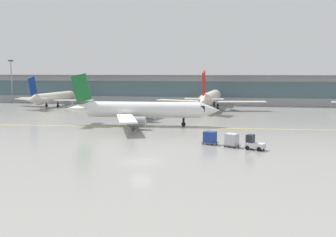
{
  "coord_description": "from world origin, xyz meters",
  "views": [
    {
      "loc": [
        11.06,
        -45.37,
        10.95
      ],
      "look_at": [
        0.14,
        18.63,
        3.0
      ],
      "focal_mm": 41.83,
      "sensor_mm": 36.0,
      "label": 1
    }
  ],
  "objects": [
    {
      "name": "apron_light_mast_0",
      "position": [
        -64.26,
        77.9,
        7.98
      ],
      "size": [
        1.8,
        0.36,
        14.58
      ],
      "color": "gray",
      "rests_on": "ground_plane"
    },
    {
      "name": "gate_airplane_0",
      "position": [
        -43.57,
        66.86,
        2.84
      ],
      "size": [
        26.49,
        28.57,
        9.46
      ],
      "rotation": [
        0.0,
        0.0,
        1.49
      ],
      "color": "silver",
      "rests_on": "ground_plane"
    },
    {
      "name": "taxiing_regional_jet",
      "position": [
        -7.14,
        30.45,
        3.13
      ],
      "size": [
        31.55,
        29.29,
        10.45
      ],
      "rotation": [
        0.0,
        0.0,
        0.06
      ],
      "color": "white",
      "rests_on": "ground_plane"
    },
    {
      "name": "baggage_tug",
      "position": [
        13.83,
        9.46,
        0.89
      ],
      "size": [
        2.95,
        2.46,
        2.1
      ],
      "rotation": [
        0.0,
        0.0,
        -0.45
      ],
      "color": "silver",
      "rests_on": "ground_plane"
    },
    {
      "name": "ground_plane",
      "position": [
        0.0,
        0.0,
        0.0
      ],
      "size": [
        400.0,
        400.0,
        0.0
      ],
      "primitive_type": "plane",
      "color": "gray"
    },
    {
      "name": "cargo_dolly_trailing",
      "position": [
        7.55,
        12.49,
        1.05
      ],
      "size": [
        2.59,
        2.35,
        1.94
      ],
      "rotation": [
        0.0,
        0.0,
        -0.45
      ],
      "color": "#595B60",
      "rests_on": "ground_plane"
    },
    {
      "name": "gate_airplane_1",
      "position": [
        4.35,
        65.17,
        3.32
      ],
      "size": [
        31.03,
        33.44,
        11.07
      ],
      "rotation": [
        0.0,
        0.0,
        1.5
      ],
      "color": "silver",
      "rests_on": "ground_plane"
    },
    {
      "name": "cargo_dolly_lead",
      "position": [
        10.79,
        10.93,
        1.05
      ],
      "size": [
        2.59,
        2.35,
        1.94
      ],
      "rotation": [
        0.0,
        0.0,
        -0.45
      ],
      "color": "#595B60",
      "rests_on": "ground_plane"
    },
    {
      "name": "terminal_concourse",
      "position": [
        0.0,
        85.72,
        4.92
      ],
      "size": [
        189.76,
        11.0,
        9.6
      ],
      "color": "#B2B7BC",
      "rests_on": "ground_plane"
    },
    {
      "name": "taxiway_centreline_stripe",
      "position": [
        -6.74,
        28.47,
        0.0
      ],
      "size": [
        109.84,
        6.74,
        0.01
      ],
      "primitive_type": "cube",
      "rotation": [
        0.0,
        0.0,
        0.06
      ],
      "color": "yellow",
      "rests_on": "ground_plane"
    }
  ]
}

